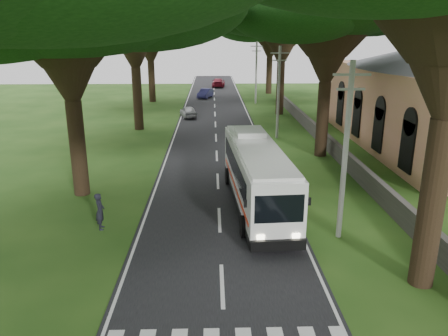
{
  "coord_description": "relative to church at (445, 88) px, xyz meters",
  "views": [
    {
      "loc": [
        -0.32,
        -12.29,
        9.07
      ],
      "look_at": [
        0.28,
        9.8,
        2.2
      ],
      "focal_mm": 35.0,
      "sensor_mm": 36.0,
      "label": 1
    }
  ],
  "objects": [
    {
      "name": "tree_l_midb",
      "position": [
        -25.36,
        8.45,
        6.99
      ],
      "size": [
        12.41,
        12.41,
        14.75
      ],
      "color": "black",
      "rests_on": "ground"
    },
    {
      "name": "pole_mid",
      "position": [
        -12.36,
        4.45,
        -0.73
      ],
      "size": [
        1.6,
        0.24,
        8.0
      ],
      "color": "gray",
      "rests_on": "ground"
    },
    {
      "name": "distant_car_a",
      "position": [
        -20.86,
        14.58,
        -4.26
      ],
      "size": [
        2.27,
        3.89,
        1.24
      ],
      "primitive_type": "imported",
      "rotation": [
        0.0,
        0.0,
        3.38
      ],
      "color": "#9E9EA3",
      "rests_on": "road"
    },
    {
      "name": "ground",
      "position": [
        -17.86,
        -21.55,
        -4.91
      ],
      "size": [
        140.0,
        140.0,
        0.0
      ],
      "primitive_type": "plane",
      "color": "#204413",
      "rests_on": "ground"
    },
    {
      "name": "coach_bus",
      "position": [
        -15.82,
        -11.56,
        -3.1
      ],
      "size": [
        3.23,
        11.52,
        3.36
      ],
      "rotation": [
        0.0,
        0.0,
        0.06
      ],
      "color": "white",
      "rests_on": "ground"
    },
    {
      "name": "pedestrian",
      "position": [
        -23.59,
        -14.39,
        -4.0
      ],
      "size": [
        0.54,
        0.72,
        1.81
      ],
      "primitive_type": "imported",
      "rotation": [
        0.0,
        0.0,
        1.74
      ],
      "color": "black",
      "rests_on": "ground"
    },
    {
      "name": "tree_r_mida",
      "position": [
        -9.86,
        -1.55,
        6.35
      ],
      "size": [
        13.25,
        13.25,
        14.23
      ],
      "color": "black",
      "rests_on": "ground"
    },
    {
      "name": "pole_far",
      "position": [
        -12.36,
        24.45,
        -0.73
      ],
      "size": [
        1.6,
        0.24,
        8.0
      ],
      "color": "gray",
      "rests_on": "ground"
    },
    {
      "name": "distant_car_b",
      "position": [
        -19.15,
        29.75,
        -4.22
      ],
      "size": [
        2.47,
        4.21,
        1.31
      ],
      "primitive_type": "imported",
      "rotation": [
        0.0,
        0.0,
        -0.29
      ],
      "color": "navy",
      "rests_on": "road"
    },
    {
      "name": "pole_near",
      "position": [
        -12.36,
        -15.55,
        -0.73
      ],
      "size": [
        1.6,
        0.24,
        8.0
      ],
      "color": "gray",
      "rests_on": "ground"
    },
    {
      "name": "distant_car_c",
      "position": [
        -17.06,
        43.19,
        -4.15
      ],
      "size": [
        2.4,
        5.18,
        1.46
      ],
      "primitive_type": "imported",
      "rotation": [
        0.0,
        0.0,
        3.07
      ],
      "color": "maroon",
      "rests_on": "road"
    },
    {
      "name": "church",
      "position": [
        0.0,
        0.0,
        0.0
      ],
      "size": [
        14.0,
        24.0,
        11.6
      ],
      "color": "tan",
      "rests_on": "ground"
    },
    {
      "name": "tree_l_far",
      "position": [
        -26.36,
        26.45,
        5.77
      ],
      "size": [
        12.9,
        12.9,
        13.58
      ],
      "color": "black",
      "rests_on": "ground"
    },
    {
      "name": "tree_r_midb",
      "position": [
        -10.36,
        16.45,
        6.87
      ],
      "size": [
        14.55,
        14.55,
        14.99
      ],
      "color": "black",
      "rests_on": "ground"
    },
    {
      "name": "tree_r_far",
      "position": [
        -9.36,
        34.45,
        6.15
      ],
      "size": [
        15.5,
        15.5,
        14.43
      ],
      "color": "black",
      "rests_on": "ground"
    },
    {
      "name": "property_wall",
      "position": [
        -8.86,
        2.45,
        -4.31
      ],
      "size": [
        0.35,
        50.0,
        1.2
      ],
      "primitive_type": "cube",
      "color": "#383533",
      "rests_on": "ground"
    },
    {
      "name": "road",
      "position": [
        -17.86,
        3.45,
        -4.9
      ],
      "size": [
        8.0,
        120.0,
        0.04
      ],
      "primitive_type": "cube",
      "color": "black",
      "rests_on": "ground"
    }
  ]
}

